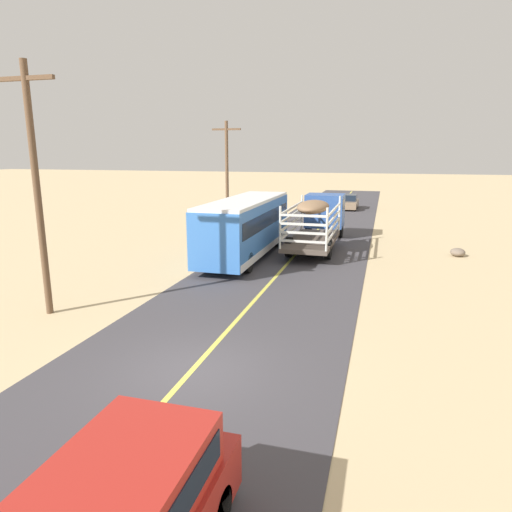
{
  "coord_description": "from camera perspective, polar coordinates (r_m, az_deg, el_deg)",
  "views": [
    {
      "loc": [
        4.66,
        -10.22,
        5.7
      ],
      "look_at": [
        0.0,
        6.29,
        1.76
      ],
      "focal_mm": 31.8,
      "sensor_mm": 36.0,
      "label": 1
    }
  ],
  "objects": [
    {
      "name": "car_far",
      "position": [
        47.59,
        11.56,
        6.63
      ],
      "size": [
        1.8,
        4.4,
        1.46
      ],
      "color": "#8C7259",
      "rests_on": "road_surface"
    },
    {
      "name": "road_centre_line",
      "position": [
        12.59,
        -8.04,
        -14.03
      ],
      "size": [
        0.16,
        117.6,
        0.0
      ],
      "primitive_type": "cube",
      "color": "#D8CC4C",
      "rests_on": "road_surface"
    },
    {
      "name": "boulder_far_horizon",
      "position": [
        27.77,
        24.03,
        0.44
      ],
      "size": [
        0.8,
        0.88,
        0.46
      ],
      "primitive_type": "ellipsoid",
      "color": "#756656",
      "rests_on": "ground"
    },
    {
      "name": "power_pole_near",
      "position": [
        17.33,
        -25.89,
        8.06
      ],
      "size": [
        2.2,
        0.24,
        8.64
      ],
      "color": "brown",
      "rests_on": "ground"
    },
    {
      "name": "power_pole_mid",
      "position": [
        34.51,
        -3.68,
        10.51
      ],
      "size": [
        2.2,
        0.24,
        7.93
      ],
      "color": "brown",
      "rests_on": "ground"
    },
    {
      "name": "ground_plane",
      "position": [
        12.6,
        -8.04,
        -14.12
      ],
      "size": [
        240.0,
        240.0,
        0.0
      ],
      "primitive_type": "plane",
      "color": "#CCB284"
    },
    {
      "name": "road_surface",
      "position": [
        12.59,
        -8.04,
        -14.08
      ],
      "size": [
        8.0,
        120.0,
        0.02
      ],
      "primitive_type": "cube",
      "color": "#423F44",
      "rests_on": "ground"
    },
    {
      "name": "livestock_truck",
      "position": [
        29.24,
        8.12,
        5.12
      ],
      "size": [
        2.53,
        9.7,
        3.02
      ],
      "color": "#3359A5",
      "rests_on": "road_surface"
    },
    {
      "name": "bus",
      "position": [
        24.89,
        -1.3,
        3.79
      ],
      "size": [
        2.54,
        10.0,
        3.21
      ],
      "color": "#3872C6",
      "rests_on": "road_surface"
    }
  ]
}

